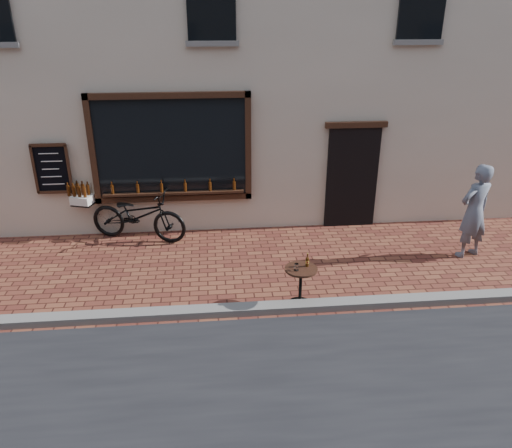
{
  "coord_description": "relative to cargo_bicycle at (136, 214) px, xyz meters",
  "views": [
    {
      "loc": [
        -1.13,
        -6.52,
        4.51
      ],
      "look_at": [
        -0.39,
        1.2,
        1.1
      ],
      "focal_mm": 35.0,
      "sensor_mm": 36.0,
      "label": 1
    }
  ],
  "objects": [
    {
      "name": "pedestrian",
      "position": [
        6.51,
        -1.37,
        0.38
      ],
      "size": [
        0.79,
        0.64,
        1.86
      ],
      "primitive_type": "imported",
      "rotation": [
        0.0,
        0.0,
        3.48
      ],
      "color": "slate",
      "rests_on": "ground"
    },
    {
      "name": "cargo_bicycle",
      "position": [
        0.0,
        0.0,
        0.0
      ],
      "size": [
        2.5,
        1.37,
        1.16
      ],
      "rotation": [
        0.0,
        0.0,
        1.25
      ],
      "color": "black",
      "rests_on": "ground"
    },
    {
      "name": "kerb",
      "position": [
        2.69,
        -2.96,
        -0.49
      ],
      "size": [
        90.0,
        0.25,
        0.12
      ],
      "primitive_type": "cube",
      "color": "slate",
      "rests_on": "ground"
    },
    {
      "name": "bistro_table",
      "position": [
        2.94,
        -2.81,
        -0.07
      ],
      "size": [
        0.53,
        0.53,
        0.91
      ],
      "color": "black",
      "rests_on": "ground"
    },
    {
      "name": "ground",
      "position": [
        2.69,
        -3.16,
        -0.55
      ],
      "size": [
        90.0,
        90.0,
        0.0
      ],
      "primitive_type": "plane",
      "color": "#5C271E",
      "rests_on": "ground"
    }
  ]
}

